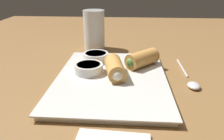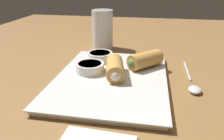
% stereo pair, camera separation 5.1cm
% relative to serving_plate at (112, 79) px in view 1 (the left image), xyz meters
% --- Properties ---
extents(table_surface, '(1.80, 1.40, 0.02)m').
position_rel_serving_plate_xyz_m(table_surface, '(0.02, 0.00, -0.02)').
color(table_surface, olive).
rests_on(table_surface, ground).
extents(serving_plate, '(0.35, 0.26, 0.01)m').
position_rel_serving_plate_xyz_m(serving_plate, '(0.00, 0.00, 0.00)').
color(serving_plate, silver).
rests_on(serving_plate, table_surface).
extents(roll_front_left, '(0.10, 0.06, 0.04)m').
position_rel_serving_plate_xyz_m(roll_front_left, '(-0.00, -0.01, 0.03)').
color(roll_front_left, '#D19347').
rests_on(roll_front_left, serving_plate).
extents(roll_front_right, '(0.09, 0.10, 0.04)m').
position_rel_serving_plate_xyz_m(roll_front_right, '(0.07, -0.07, 0.03)').
color(roll_front_right, '#D19347').
rests_on(roll_front_right, serving_plate).
extents(dipping_bowl_near, '(0.07, 0.07, 0.02)m').
position_rel_serving_plate_xyz_m(dipping_bowl_near, '(0.02, 0.06, 0.02)').
color(dipping_bowl_near, silver).
rests_on(dipping_bowl_near, serving_plate).
extents(dipping_bowl_far, '(0.07, 0.07, 0.02)m').
position_rel_serving_plate_xyz_m(dipping_bowl_far, '(0.10, 0.05, 0.02)').
color(dipping_bowl_far, silver).
rests_on(dipping_bowl_far, serving_plate).
extents(spoon, '(0.20, 0.03, 0.01)m').
position_rel_serving_plate_xyz_m(spoon, '(0.00, -0.19, -0.00)').
color(spoon, silver).
rests_on(spoon, table_surface).
extents(drinking_glass, '(0.07, 0.07, 0.13)m').
position_rel_serving_plate_xyz_m(drinking_glass, '(0.26, 0.08, 0.06)').
color(drinking_glass, silver).
rests_on(drinking_glass, table_surface).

